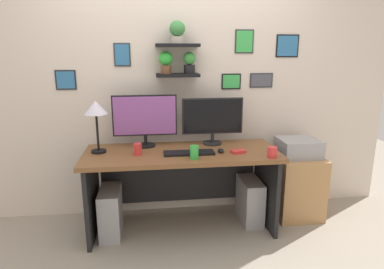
{
  "coord_description": "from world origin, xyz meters",
  "views": [
    {
      "loc": [
        -0.27,
        -2.84,
        1.62
      ],
      "look_at": [
        0.1,
        0.05,
        0.89
      ],
      "focal_mm": 31.24,
      "sensor_mm": 36.0,
      "label": 1
    }
  ],
  "objects_px": {
    "desk_lamp": "(96,111)",
    "pen_cup": "(138,149)",
    "coffee_mug": "(272,152)",
    "drawer_cabinet": "(295,185)",
    "desk": "(181,171)",
    "monitor_right": "(212,119)",
    "keyboard": "(189,153)",
    "computer_mouse": "(221,151)",
    "scissors_tray": "(238,151)",
    "computer_tower_right": "(250,200)",
    "computer_tower_left": "(111,212)",
    "printer": "(298,148)",
    "water_cup": "(194,152)",
    "monitor_left": "(145,118)"
  },
  "relations": [
    {
      "from": "desk_lamp",
      "to": "pen_cup",
      "type": "relative_size",
      "value": 4.59
    },
    {
      "from": "coffee_mug",
      "to": "drawer_cabinet",
      "type": "bearing_deg",
      "value": 43.81
    },
    {
      "from": "keyboard",
      "to": "pen_cup",
      "type": "distance_m",
      "value": 0.44
    },
    {
      "from": "monitor_right",
      "to": "keyboard",
      "type": "bearing_deg",
      "value": -130.84
    },
    {
      "from": "desk",
      "to": "computer_mouse",
      "type": "height_order",
      "value": "computer_mouse"
    },
    {
      "from": "keyboard",
      "to": "printer",
      "type": "xyz_separation_m",
      "value": [
        1.11,
        0.23,
        -0.06
      ]
    },
    {
      "from": "computer_mouse",
      "to": "scissors_tray",
      "type": "height_order",
      "value": "computer_mouse"
    },
    {
      "from": "computer_mouse",
      "to": "scissors_tray",
      "type": "relative_size",
      "value": 0.75
    },
    {
      "from": "computer_tower_right",
      "to": "water_cup",
      "type": "bearing_deg",
      "value": -154.47
    },
    {
      "from": "keyboard",
      "to": "pen_cup",
      "type": "bearing_deg",
      "value": 175.39
    },
    {
      "from": "printer",
      "to": "computer_tower_right",
      "type": "xyz_separation_m",
      "value": [
        -0.5,
        -0.08,
        -0.49
      ]
    },
    {
      "from": "keyboard",
      "to": "water_cup",
      "type": "relative_size",
      "value": 4.0
    },
    {
      "from": "drawer_cabinet",
      "to": "computer_mouse",
      "type": "bearing_deg",
      "value": -165.41
    },
    {
      "from": "monitor_left",
      "to": "computer_tower_right",
      "type": "height_order",
      "value": "monitor_left"
    },
    {
      "from": "desk",
      "to": "drawer_cabinet",
      "type": "height_order",
      "value": "desk"
    },
    {
      "from": "computer_tower_left",
      "to": "computer_tower_right",
      "type": "relative_size",
      "value": 1.02
    },
    {
      "from": "coffee_mug",
      "to": "scissors_tray",
      "type": "bearing_deg",
      "value": 147.66
    },
    {
      "from": "monitor_right",
      "to": "desk_lamp",
      "type": "bearing_deg",
      "value": -171.61
    },
    {
      "from": "pen_cup",
      "to": "printer",
      "type": "bearing_deg",
      "value": 7.06
    },
    {
      "from": "monitor_right",
      "to": "computer_mouse",
      "type": "bearing_deg",
      "value": -85.39
    },
    {
      "from": "water_cup",
      "to": "monitor_left",
      "type": "bearing_deg",
      "value": 132.58
    },
    {
      "from": "keyboard",
      "to": "printer",
      "type": "distance_m",
      "value": 1.13
    },
    {
      "from": "computer_tower_right",
      "to": "monitor_right",
      "type": "bearing_deg",
      "value": 155.85
    },
    {
      "from": "keyboard",
      "to": "computer_mouse",
      "type": "bearing_deg",
      "value": 2.6
    },
    {
      "from": "desk_lamp",
      "to": "coffee_mug",
      "type": "height_order",
      "value": "desk_lamp"
    },
    {
      "from": "desk",
      "to": "desk_lamp",
      "type": "distance_m",
      "value": 0.93
    },
    {
      "from": "monitor_left",
      "to": "drawer_cabinet",
      "type": "height_order",
      "value": "monitor_left"
    },
    {
      "from": "pen_cup",
      "to": "computer_tower_left",
      "type": "xyz_separation_m",
      "value": [
        -0.26,
        0.02,
        -0.58
      ]
    },
    {
      "from": "pen_cup",
      "to": "computer_tower_right",
      "type": "height_order",
      "value": "pen_cup"
    },
    {
      "from": "desk_lamp",
      "to": "water_cup",
      "type": "xyz_separation_m",
      "value": [
        0.81,
        -0.28,
        -0.31
      ]
    },
    {
      "from": "monitor_left",
      "to": "pen_cup",
      "type": "height_order",
      "value": "monitor_left"
    },
    {
      "from": "computer_tower_right",
      "to": "pen_cup",
      "type": "bearing_deg",
      "value": -174.07
    },
    {
      "from": "monitor_right",
      "to": "keyboard",
      "type": "xyz_separation_m",
      "value": [
        -0.26,
        -0.3,
        -0.24
      ]
    },
    {
      "from": "printer",
      "to": "monitor_right",
      "type": "bearing_deg",
      "value": 174.93
    },
    {
      "from": "keyboard",
      "to": "coffee_mug",
      "type": "bearing_deg",
      "value": -14.8
    },
    {
      "from": "monitor_left",
      "to": "keyboard",
      "type": "xyz_separation_m",
      "value": [
        0.37,
        -0.3,
        -0.26
      ]
    },
    {
      "from": "coffee_mug",
      "to": "pen_cup",
      "type": "distance_m",
      "value": 1.14
    },
    {
      "from": "keyboard",
      "to": "computer_tower_right",
      "type": "bearing_deg",
      "value": 13.29
    },
    {
      "from": "monitor_left",
      "to": "water_cup",
      "type": "bearing_deg",
      "value": -47.42
    },
    {
      "from": "coffee_mug",
      "to": "drawer_cabinet",
      "type": "xyz_separation_m",
      "value": [
        0.43,
        0.41,
        -0.49
      ]
    },
    {
      "from": "desk",
      "to": "computer_tower_right",
      "type": "relative_size",
      "value": 4.1
    },
    {
      "from": "pen_cup",
      "to": "computer_tower_right",
      "type": "xyz_separation_m",
      "value": [
        1.05,
        0.11,
        -0.59
      ]
    },
    {
      "from": "pen_cup",
      "to": "scissors_tray",
      "type": "xyz_separation_m",
      "value": [
        0.87,
        -0.06,
        -0.04
      ]
    },
    {
      "from": "drawer_cabinet",
      "to": "pen_cup",
      "type": "bearing_deg",
      "value": -172.94
    },
    {
      "from": "pen_cup",
      "to": "coffee_mug",
      "type": "bearing_deg",
      "value": -10.89
    },
    {
      "from": "desk_lamp",
      "to": "computer_tower_left",
      "type": "xyz_separation_m",
      "value": [
        0.08,
        -0.09,
        -0.9
      ]
    },
    {
      "from": "computer_tower_left",
      "to": "desk_lamp",
      "type": "bearing_deg",
      "value": 132.05
    },
    {
      "from": "monitor_right",
      "to": "printer",
      "type": "xyz_separation_m",
      "value": [
        0.85,
        -0.08,
        -0.3
      ]
    },
    {
      "from": "coffee_mug",
      "to": "printer",
      "type": "relative_size",
      "value": 0.24
    },
    {
      "from": "desk",
      "to": "monitor_right",
      "type": "bearing_deg",
      "value": 26.9
    }
  ]
}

